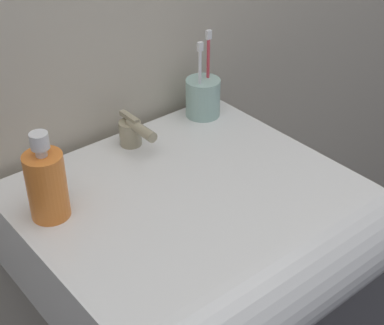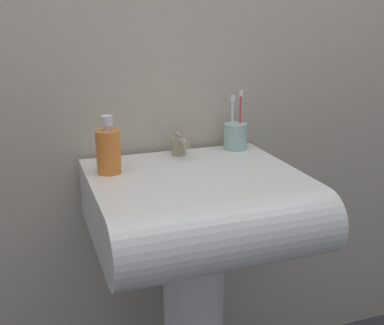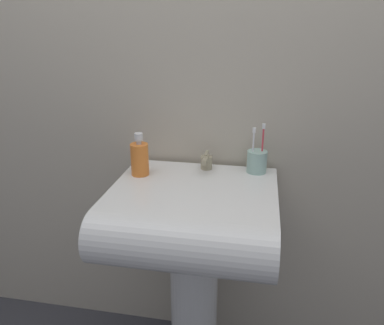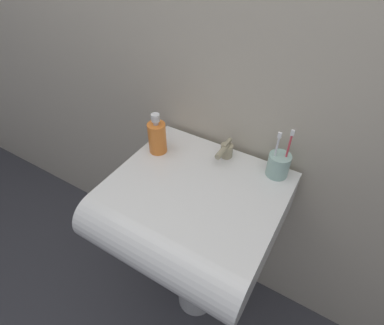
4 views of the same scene
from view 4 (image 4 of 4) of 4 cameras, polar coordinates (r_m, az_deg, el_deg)
The scene contains 7 objects.
ground_plane at distance 1.81m, azimuth 0.78°, elevation -24.42°, with size 6.00×6.00×0.00m, color #38383D.
wall_back at distance 1.10m, azimuth 9.28°, elevation 16.65°, with size 5.00×0.05×2.40m, color #B7AD99.
sink_pedestal at distance 1.49m, azimuth 0.91°, elevation -18.75°, with size 0.19×0.19×0.72m, color white.
sink_basin at distance 1.09m, azimuth -0.59°, elevation -9.51°, with size 0.60×0.57×0.18m.
faucet at distance 1.15m, azimuth 6.43°, elevation 2.30°, with size 0.05×0.11×0.07m.
toothbrush_cup at distance 1.11m, azimuth 16.15°, elevation -0.38°, with size 0.08×0.08×0.20m.
soap_bottle at distance 1.16m, azimuth -6.65°, elevation 4.87°, with size 0.07×0.07×0.17m.
Camera 4 is at (0.36, -0.65, 1.65)m, focal length 28.00 mm.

